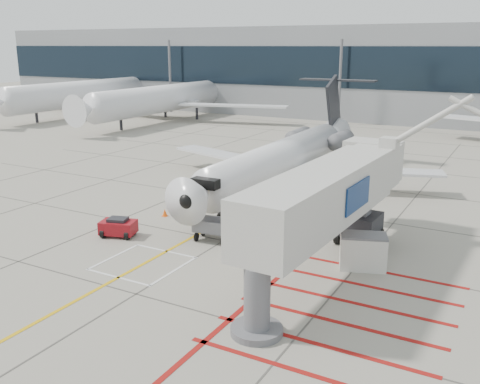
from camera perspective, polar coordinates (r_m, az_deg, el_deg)
The scene contains 10 objects.
ground_plane at distance 28.52m, azimuth -5.87°, elevation -7.67°, with size 260.00×260.00×0.00m, color gray.
regional_jet at distance 39.91m, azimuth 3.05°, elevation 5.19°, with size 24.70×31.14×8.16m, color silver, non-canonical shape.
jet_bridge at distance 25.85m, azimuth 8.76°, elevation -1.59°, with size 8.67×18.30×7.32m, color beige, non-canonical shape.
pushback_tug at distance 33.03m, azimuth -12.87°, elevation -3.60°, with size 2.06×1.29×1.20m, color maroon, non-canonical shape.
baggage_cart at distance 31.58m, azimuth -2.93°, elevation -3.98°, with size 2.12×1.34×1.34m, color #5D5C61, non-canonical shape.
ground_power_unit at distance 28.29m, azimuth 12.99°, elevation -6.20°, with size 2.31×1.35×1.83m, color silver, non-canonical shape.
cone_nose at distance 36.33m, azimuth -8.03°, elevation -2.19°, with size 0.36×0.36×0.51m, color #F8560D.
cone_side at distance 34.93m, azimuth 2.81°, elevation -2.84°, with size 0.31×0.31×0.43m, color #EE3D0C.
bg_aircraft_a at distance 93.67m, azimuth -15.32°, elevation 11.86°, with size 37.38×41.53×12.46m, color silver, non-canonical shape.
bg_aircraft_b at distance 83.48m, azimuth -7.24°, elevation 11.77°, with size 36.19×40.22×12.06m, color silver, non-canonical shape.
Camera 1 is at (15.12, -21.47, 11.13)m, focal length 40.00 mm.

